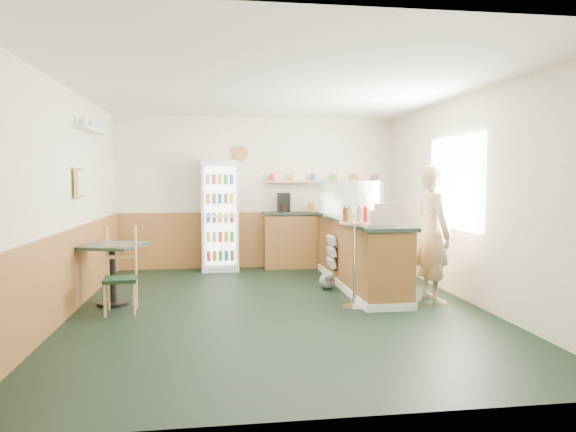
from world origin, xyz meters
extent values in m
plane|color=black|center=(0.00, 0.00, 0.00)|extent=(6.00, 6.00, 0.00)
cube|color=silver|center=(0.00, 3.01, 1.35)|extent=(5.00, 0.02, 2.70)
cube|color=silver|center=(-2.51, 0.00, 1.35)|extent=(0.02, 6.00, 2.70)
cube|color=silver|center=(2.51, 0.00, 1.35)|extent=(0.02, 6.00, 2.70)
cube|color=white|center=(0.00, 0.00, 2.71)|extent=(5.00, 6.00, 0.02)
cube|color=olive|center=(0.00, 2.97, 0.50)|extent=(4.98, 0.05, 1.00)
cube|color=olive|center=(-2.47, 0.00, 0.50)|extent=(0.05, 5.98, 1.00)
cube|color=white|center=(2.46, 0.30, 1.55)|extent=(0.06, 1.45, 1.25)
cube|color=gold|center=(-2.45, 0.50, 1.55)|extent=(0.03, 0.32, 0.38)
cube|color=white|center=(-2.40, 1.00, 2.25)|extent=(0.18, 1.20, 0.03)
cylinder|color=#A47129|center=(-0.30, 2.94, 2.05)|extent=(0.26, 0.04, 0.26)
cube|color=olive|center=(1.35, 1.07, 0.47)|extent=(0.60, 2.95, 0.95)
cube|color=white|center=(1.35, 1.07, 0.05)|extent=(0.64, 2.97, 0.10)
cube|color=#293930|center=(1.35, 1.08, 0.98)|extent=(0.68, 3.01, 0.05)
cube|color=olive|center=(1.20, 2.80, 0.47)|extent=(2.20, 0.38, 0.95)
cube|color=#293930|center=(1.20, 2.80, 0.98)|extent=(2.24, 0.42, 0.05)
cube|color=tan|center=(1.20, 2.88, 1.55)|extent=(2.10, 0.22, 0.04)
cube|color=black|center=(0.45, 2.80, 1.18)|extent=(0.22, 0.18, 0.34)
cylinder|color=#B2664C|center=(0.25, 2.88, 1.63)|extent=(0.10, 0.10, 0.12)
cylinder|color=#B2664C|center=(0.63, 2.88, 1.63)|extent=(0.10, 0.10, 0.12)
cylinder|color=#B2664C|center=(1.01, 2.88, 1.63)|extent=(0.10, 0.10, 0.12)
cylinder|color=#B2664C|center=(1.39, 2.88, 1.63)|extent=(0.10, 0.10, 0.12)
cylinder|color=#B2664C|center=(1.77, 2.88, 1.63)|extent=(0.10, 0.10, 0.12)
cylinder|color=#B2664C|center=(2.15, 2.88, 1.63)|extent=(0.10, 0.10, 0.12)
cube|color=silver|center=(-0.68, 2.78, 0.96)|extent=(0.63, 0.45, 1.92)
cube|color=white|center=(-0.68, 2.55, 0.97)|extent=(0.53, 0.02, 1.69)
cube|color=silver|center=(-0.68, 2.48, 0.97)|extent=(0.57, 0.02, 1.76)
cube|color=silver|center=(1.35, 1.62, 1.04)|extent=(0.96, 0.50, 0.07)
cube|color=silver|center=(1.35, 1.62, 1.32)|extent=(0.94, 0.48, 0.48)
cube|color=beige|center=(1.35, 0.01, 1.11)|extent=(0.41, 0.43, 0.20)
imported|color=tan|center=(2.05, 0.03, 0.89)|extent=(0.48, 0.63, 1.78)
cylinder|color=silver|center=(0.95, -0.16, 0.01)|extent=(0.31, 0.31, 0.02)
cylinder|color=silver|center=(0.95, -0.16, 0.53)|extent=(0.04, 0.04, 1.05)
cylinder|color=tan|center=(0.95, -0.16, 1.06)|extent=(0.40, 0.40, 0.03)
cylinder|color=red|center=(1.07, -0.18, 1.16)|extent=(0.06, 0.06, 0.18)
cylinder|color=red|center=(1.03, -0.06, 1.16)|extent=(0.06, 0.06, 0.18)
cylinder|color=red|center=(0.91, -0.04, 1.16)|extent=(0.06, 0.06, 0.18)
cylinder|color=red|center=(0.83, -0.13, 1.16)|extent=(0.06, 0.06, 0.18)
cylinder|color=red|center=(0.87, -0.25, 1.16)|extent=(0.06, 0.06, 0.18)
cylinder|color=red|center=(0.99, -0.27, 1.16)|extent=(0.06, 0.06, 0.18)
cube|color=black|center=(1.01, 1.33, 0.25)|extent=(0.05, 0.42, 0.03)
cube|color=silver|center=(0.99, 1.33, 0.32)|extent=(0.09, 0.38, 0.15)
cube|color=black|center=(1.01, 1.33, 0.42)|extent=(0.05, 0.42, 0.03)
cube|color=silver|center=(0.99, 1.33, 0.49)|extent=(0.09, 0.38, 0.15)
cube|color=black|center=(1.01, 1.33, 0.60)|extent=(0.05, 0.42, 0.03)
cube|color=silver|center=(0.99, 1.33, 0.67)|extent=(0.09, 0.38, 0.15)
cylinder|color=black|center=(-2.05, 0.43, 0.02)|extent=(0.40, 0.40, 0.04)
cylinder|color=black|center=(-2.05, 0.43, 0.38)|extent=(0.08, 0.08, 0.71)
cube|color=#293930|center=(-2.05, 0.43, 0.76)|extent=(0.89, 0.89, 0.04)
cube|color=black|center=(-1.88, 0.00, 0.41)|extent=(0.41, 0.41, 0.05)
cylinder|color=tan|center=(-2.04, -0.17, 0.20)|extent=(0.03, 0.03, 0.40)
cylinder|color=tan|center=(-1.71, -0.17, 0.20)|extent=(0.03, 0.03, 0.40)
cylinder|color=tan|center=(-2.04, 0.16, 0.20)|extent=(0.03, 0.03, 0.40)
cylinder|color=tan|center=(-1.71, 0.16, 0.20)|extent=(0.03, 0.03, 0.40)
cube|color=tan|center=(-1.88, 0.17, 0.72)|extent=(0.35, 0.06, 0.62)
sphere|color=gray|center=(0.85, 0.97, 0.12)|extent=(0.23, 0.23, 0.23)
sphere|color=gray|center=(0.85, 0.85, 0.21)|extent=(0.14, 0.14, 0.14)
camera|label=1|loc=(-0.74, -6.25, 1.61)|focal=32.00mm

